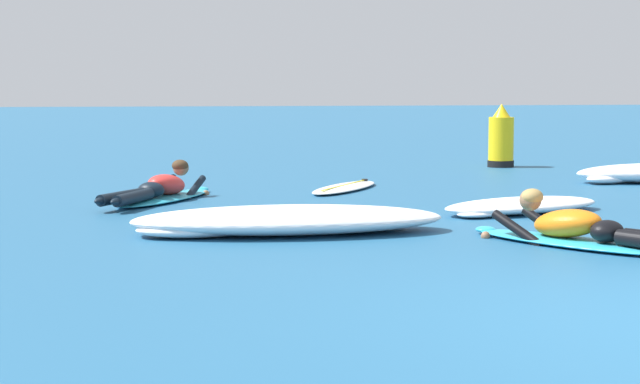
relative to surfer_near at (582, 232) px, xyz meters
name	(u,v)px	position (x,y,z in m)	size (l,w,h in m)	color
ground_plane	(356,179)	(-0.51, 7.08, -0.14)	(120.00, 120.00, 0.00)	#235B84
surfer_near	(582,232)	(0.00, 0.00, 0.00)	(1.70, 2.40, 0.54)	#2DB2D1
surfer_far	(161,191)	(-3.62, 4.48, 0.00)	(1.69, 2.55, 0.53)	#2DB2D1
drifting_surfboard	(345,187)	(-1.02, 5.47, -0.10)	(1.55, 2.00, 0.16)	white
whitewater_front	(289,220)	(-2.48, 1.36, -0.01)	(3.15, 1.27, 0.27)	white
whitewater_mid_left	(522,206)	(0.43, 2.50, -0.06)	(2.24, 1.40, 0.18)	white
channel_marker_buoy	(501,141)	(2.61, 8.97, 0.32)	(0.47, 0.47, 1.14)	yellow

